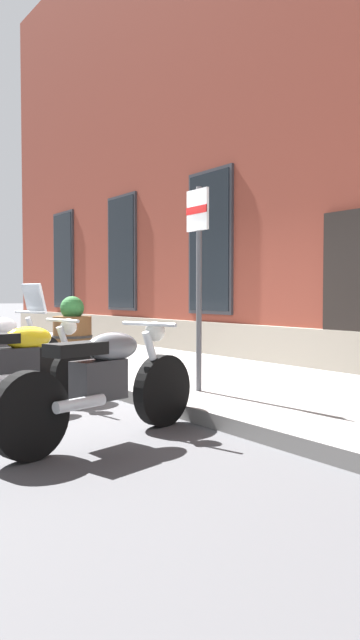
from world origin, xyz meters
The scene contains 6 objects.
ground_plane centered at (0.00, 0.00, 0.00)m, with size 140.00×140.00×0.00m, color #424244.
sidewalk centered at (0.00, 1.58, 0.07)m, with size 28.15×3.17×0.14m, color slate.
motorcycle_yellow_naked centered at (0.75, -1.09, 0.47)m, with size 0.63×1.98×0.93m.
motorcycle_grey_naked centered at (2.35, -0.96, 0.48)m, with size 0.79×2.03×0.95m.
parking_sign centered at (1.48, 0.62, 1.57)m, with size 0.36×0.07×2.20m.
barrel_planter centered at (-2.58, 0.97, 0.56)m, with size 0.68×0.68×1.02m.
Camera 1 is at (6.53, -3.13, 1.18)m, focal length 32.71 mm.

